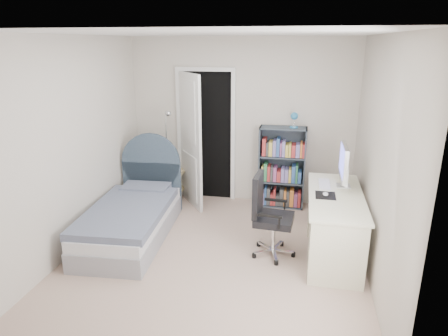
% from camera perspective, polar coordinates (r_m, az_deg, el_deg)
% --- Properties ---
extents(room_shell, '(3.50, 3.70, 2.60)m').
position_cam_1_polar(room_shell, '(4.40, -1.17, 2.20)').
color(room_shell, tan).
rests_on(room_shell, ground).
extents(door, '(0.92, 0.68, 2.06)m').
position_cam_1_polar(door, '(6.08, -4.02, 4.39)').
color(door, black).
rests_on(door, ground).
extents(bed, '(1.02, 1.96, 1.17)m').
position_cam_1_polar(bed, '(5.33, -12.88, -6.71)').
color(bed, gray).
rests_on(bed, ground).
extents(nightstand, '(0.38, 0.38, 0.57)m').
position_cam_1_polar(nightstand, '(6.42, -7.32, -1.13)').
color(nightstand, tan).
rests_on(nightstand, ground).
extents(floor_lamp, '(0.21, 0.21, 1.44)m').
position_cam_1_polar(floor_lamp, '(6.28, -7.93, 0.47)').
color(floor_lamp, silver).
rests_on(floor_lamp, ground).
extents(bookcase, '(0.69, 0.29, 1.46)m').
position_cam_1_polar(bookcase, '(6.08, 8.29, -0.33)').
color(bookcase, '#39434E').
rests_on(bookcase, ground).
extents(desk, '(0.61, 1.54, 1.26)m').
position_cam_1_polar(desk, '(4.89, 15.43, -7.33)').
color(desk, '#EEEBC7').
rests_on(desk, ground).
extents(office_chair, '(0.51, 0.53, 0.99)m').
position_cam_1_polar(office_chair, '(4.68, 6.22, -6.17)').
color(office_chair, silver).
rests_on(office_chair, ground).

